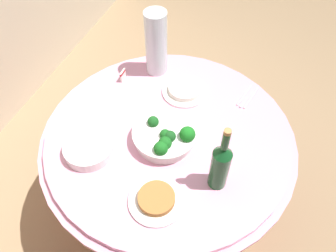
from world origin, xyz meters
TOP-DOWN VIEW (x-y plane):
  - ground_plane at (0.00, 0.00)m, footprint 6.00×6.00m
  - buffet_table at (0.00, 0.00)m, footprint 1.16×1.16m
  - broccoli_bowl at (-0.05, -0.01)m, footprint 0.28×0.28m
  - plate_stack at (-0.22, 0.28)m, footprint 0.21×0.21m
  - wine_bottle at (-0.17, -0.27)m, footprint 0.07×0.07m
  - decorative_fruit_vase at (0.38, 0.21)m, footprint 0.11×0.11m
  - serving_tongs at (0.34, -0.28)m, footprint 0.17×0.08m
  - food_plate_peanuts at (-0.33, -0.08)m, footprint 0.22×0.22m
  - food_plate_rice at (0.27, 0.01)m, footprint 0.22×0.22m
  - label_placard_front at (0.25, 0.34)m, footprint 0.05×0.01m

SIDE VIEW (x-z plane):
  - ground_plane at x=0.00m, z-range 0.00..0.00m
  - buffet_table at x=0.00m, z-range 0.01..0.75m
  - serving_tongs at x=0.34m, z-range 0.74..0.75m
  - food_plate_peanuts at x=-0.33m, z-range 0.74..0.77m
  - food_plate_rice at x=0.27m, z-range 0.74..0.77m
  - plate_stack at x=-0.22m, z-range 0.74..0.79m
  - label_placard_front at x=0.25m, z-range 0.74..0.80m
  - broccoli_bowl at x=-0.05m, z-range 0.72..0.84m
  - wine_bottle at x=-0.17m, z-range 0.70..1.04m
  - decorative_fruit_vase at x=0.38m, z-range 0.73..1.07m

